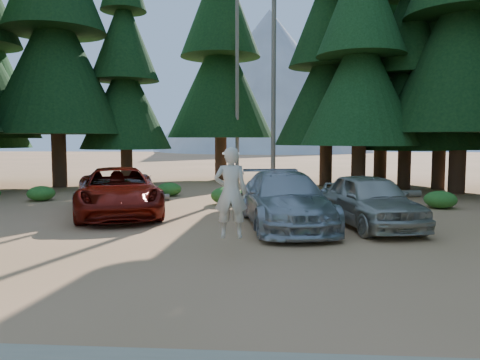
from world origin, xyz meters
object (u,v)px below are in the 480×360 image
Objects in this scene: silver_minivan_center at (285,199)px; log_right at (370,195)px; log_mid at (308,195)px; log_left at (122,199)px; red_pickup at (118,192)px; silver_minivan_right at (370,200)px; frisbee_player at (231,192)px.

log_right is at bearing 50.20° from silver_minivan_center.
log_mid is at bearing 165.13° from log_right.
log_right reaches higher than log_left.
log_mid is at bearing 16.06° from red_pickup.
log_mid is (7.38, 1.70, -0.00)m from log_left.
silver_minivan_center reaches higher than log_left.
log_left is (-8.66, 4.56, -0.62)m from silver_minivan_right.
log_left reaches higher than log_mid.
log_right is at bearing -119.14° from frisbee_player.
log_right is (4.95, 9.91, -1.20)m from frisbee_player.
silver_minivan_center is 7.52m from log_right.
frisbee_player reaches higher than silver_minivan_right.
silver_minivan_center is at bearing -137.12° from log_right.
silver_minivan_center is 7.85m from log_left.
silver_minivan_center is 2.74× the size of frisbee_player.
log_right is (2.60, 0.12, 0.02)m from log_mid.
silver_minivan_right is 6.43m from log_mid.
log_right is at bearing -11.06° from log_left.
log_left is at bearing 139.44° from silver_minivan_right.
log_left is 10.14m from log_right.
frisbee_player is at bearing -73.17° from log_mid.
frisbee_player is 10.15m from log_mid.
red_pickup is 1.75× the size of log_mid.
silver_minivan_center is 6.52m from log_mid.
log_right is (1.31, 6.38, -0.60)m from silver_minivan_right.
log_mid is at bearing 88.79° from silver_minivan_right.
silver_minivan_center is 2.40m from silver_minivan_right.
log_mid is 2.60m from log_right.
silver_minivan_right is 5.10m from frisbee_player.
frisbee_player is at bearing -148.61° from silver_minivan_right.
red_pickup is 1.50× the size of log_left.
silver_minivan_right is at bearing -31.08° from red_pickup.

